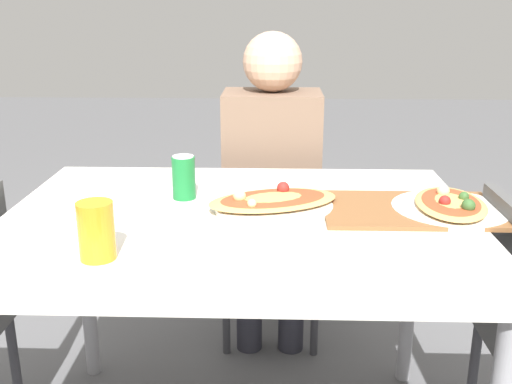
{
  "coord_description": "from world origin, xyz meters",
  "views": [
    {
      "loc": [
        0.09,
        -1.48,
        1.32
      ],
      "look_at": [
        0.05,
        0.02,
        0.84
      ],
      "focal_mm": 42.0,
      "sensor_mm": 36.0,
      "label": 1
    }
  ],
  "objects_px": {
    "person_seated": "(272,169)",
    "drink_glass": "(96,231)",
    "soda_can": "(184,177)",
    "chair_far_seated": "(271,219)",
    "dining_table": "(239,241)",
    "pizza_main": "(273,202)",
    "pizza_second": "(450,206)"
  },
  "relations": [
    {
      "from": "dining_table",
      "to": "chair_far_seated",
      "type": "distance_m",
      "value": 0.83
    },
    {
      "from": "soda_can",
      "to": "pizza_main",
      "type": "bearing_deg",
      "value": -17.96
    },
    {
      "from": "person_seated",
      "to": "pizza_main",
      "type": "xyz_separation_m",
      "value": [
        0.01,
        -0.63,
        0.08
      ]
    },
    {
      "from": "chair_far_seated",
      "to": "soda_can",
      "type": "distance_m",
      "value": 0.79
    },
    {
      "from": "pizza_main",
      "to": "pizza_second",
      "type": "distance_m",
      "value": 0.48
    },
    {
      "from": "dining_table",
      "to": "drink_glass",
      "type": "bearing_deg",
      "value": -135.55
    },
    {
      "from": "drink_glass",
      "to": "pizza_second",
      "type": "relative_size",
      "value": 0.41
    },
    {
      "from": "pizza_main",
      "to": "drink_glass",
      "type": "height_order",
      "value": "drink_glass"
    },
    {
      "from": "dining_table",
      "to": "drink_glass",
      "type": "height_order",
      "value": "drink_glass"
    },
    {
      "from": "soda_can",
      "to": "drink_glass",
      "type": "height_order",
      "value": "drink_glass"
    },
    {
      "from": "pizza_main",
      "to": "soda_can",
      "type": "distance_m",
      "value": 0.27
    },
    {
      "from": "person_seated",
      "to": "drink_glass",
      "type": "relative_size",
      "value": 9.36
    },
    {
      "from": "soda_can",
      "to": "pizza_second",
      "type": "bearing_deg",
      "value": -7.54
    },
    {
      "from": "person_seated",
      "to": "dining_table",
      "type": "bearing_deg",
      "value": 83.08
    },
    {
      "from": "person_seated",
      "to": "drink_glass",
      "type": "bearing_deg",
      "value": 68.9
    },
    {
      "from": "dining_table",
      "to": "soda_can",
      "type": "xyz_separation_m",
      "value": [
        -0.16,
        0.14,
        0.13
      ]
    },
    {
      "from": "person_seated",
      "to": "pizza_main",
      "type": "relative_size",
      "value": 3.01
    },
    {
      "from": "pizza_main",
      "to": "pizza_second",
      "type": "relative_size",
      "value": 1.28
    },
    {
      "from": "dining_table",
      "to": "person_seated",
      "type": "relative_size",
      "value": 1.03
    },
    {
      "from": "chair_far_seated",
      "to": "drink_glass",
      "type": "relative_size",
      "value": 6.37
    },
    {
      "from": "soda_can",
      "to": "chair_far_seated",
      "type": "bearing_deg",
      "value": 69.21
    },
    {
      "from": "pizza_main",
      "to": "pizza_second",
      "type": "xyz_separation_m",
      "value": [
        0.48,
        -0.01,
        -0.0
      ]
    },
    {
      "from": "drink_glass",
      "to": "pizza_second",
      "type": "distance_m",
      "value": 0.92
    },
    {
      "from": "dining_table",
      "to": "pizza_main",
      "type": "bearing_deg",
      "value": 33.51
    },
    {
      "from": "dining_table",
      "to": "soda_can",
      "type": "relative_size",
      "value": 10.0
    },
    {
      "from": "dining_table",
      "to": "chair_far_seated",
      "type": "relative_size",
      "value": 1.51
    },
    {
      "from": "person_seated",
      "to": "drink_glass",
      "type": "distance_m",
      "value": 1.05
    },
    {
      "from": "person_seated",
      "to": "pizza_main",
      "type": "distance_m",
      "value": 0.63
    },
    {
      "from": "chair_far_seated",
      "to": "dining_table",
      "type": "bearing_deg",
      "value": 84.02
    },
    {
      "from": "pizza_main",
      "to": "drink_glass",
      "type": "relative_size",
      "value": 3.11
    },
    {
      "from": "pizza_main",
      "to": "drink_glass",
      "type": "bearing_deg",
      "value": -137.83
    },
    {
      "from": "chair_far_seated",
      "to": "pizza_main",
      "type": "xyz_separation_m",
      "value": [
        0.01,
        -0.73,
        0.32
      ]
    }
  ]
}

